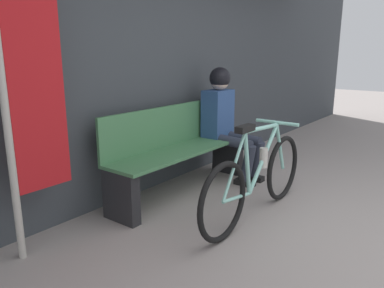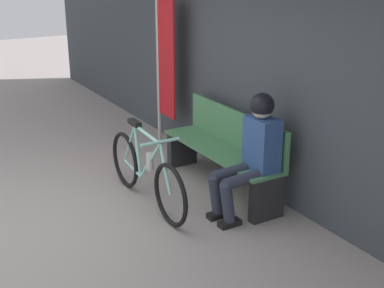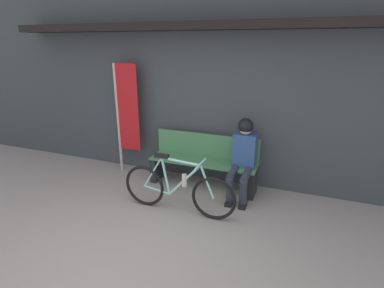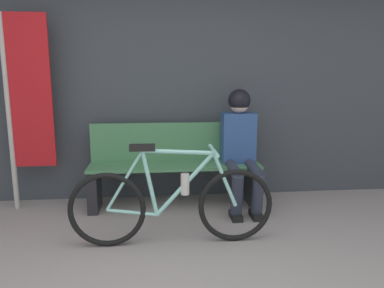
{
  "view_description": "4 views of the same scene",
  "coord_description": "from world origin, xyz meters",
  "px_view_note": "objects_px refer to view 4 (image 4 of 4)",
  "views": [
    {
      "loc": [
        -2.63,
        -0.13,
        1.38
      ],
      "look_at": [
        -0.16,
        1.77,
        0.61
      ],
      "focal_mm": 35.0,
      "sensor_mm": 36.0,
      "label": 1
    },
    {
      "loc": [
        4.57,
        -0.88,
        2.43
      ],
      "look_at": [
        0.16,
        1.73,
        0.6
      ],
      "focal_mm": 50.0,
      "sensor_mm": 36.0,
      "label": 2
    },
    {
      "loc": [
        1.57,
        -2.14,
        2.26
      ],
      "look_at": [
        0.07,
        1.76,
        0.85
      ],
      "focal_mm": 28.0,
      "sensor_mm": 36.0,
      "label": 3
    },
    {
      "loc": [
        -0.07,
        -1.63,
        1.39
      ],
      "look_at": [
        0.26,
        1.73,
        0.74
      ],
      "focal_mm": 35.0,
      "sensor_mm": 36.0,
      "label": 4
    }
  ],
  "objects_px": {
    "person_seated": "(240,141)",
    "banner_pole": "(24,98)",
    "park_bench_near": "(175,167)",
    "bicycle": "(172,203)"
  },
  "relations": [
    {
      "from": "park_bench_near",
      "to": "person_seated",
      "type": "xyz_separation_m",
      "value": [
        0.66,
        -0.12,
        0.29
      ]
    },
    {
      "from": "person_seated",
      "to": "banner_pole",
      "type": "distance_m",
      "value": 2.18
    },
    {
      "from": "bicycle",
      "to": "person_seated",
      "type": "relative_size",
      "value": 1.36
    },
    {
      "from": "bicycle",
      "to": "banner_pole",
      "type": "relative_size",
      "value": 0.85
    },
    {
      "from": "park_bench_near",
      "to": "bicycle",
      "type": "relative_size",
      "value": 1.05
    },
    {
      "from": "person_seated",
      "to": "park_bench_near",
      "type": "bearing_deg",
      "value": 169.7
    },
    {
      "from": "park_bench_near",
      "to": "banner_pole",
      "type": "distance_m",
      "value": 1.64
    },
    {
      "from": "park_bench_near",
      "to": "banner_pole",
      "type": "bearing_deg",
      "value": 177.71
    },
    {
      "from": "park_bench_near",
      "to": "person_seated",
      "type": "bearing_deg",
      "value": -10.3
    },
    {
      "from": "person_seated",
      "to": "bicycle",
      "type": "bearing_deg",
      "value": -132.91
    }
  ]
}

